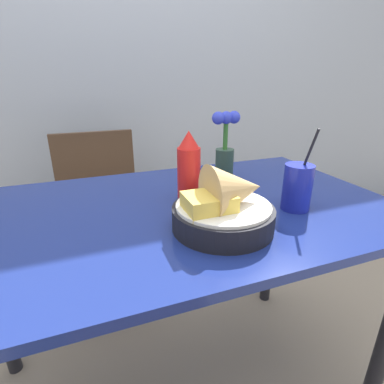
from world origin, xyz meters
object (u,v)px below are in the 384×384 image
at_px(food_basket, 227,206).
at_px(ketchup_bottle, 189,169).
at_px(drink_cup, 297,189).
at_px(chair_far_window, 100,201).
at_px(flower_vase, 225,149).

distance_m(food_basket, ketchup_bottle, 0.20).
bearing_deg(drink_cup, chair_far_window, 119.28).
bearing_deg(drink_cup, food_basket, -172.13).
bearing_deg(food_basket, ketchup_bottle, 98.32).
relative_size(food_basket, drink_cup, 1.08).
distance_m(ketchup_bottle, drink_cup, 0.31).
bearing_deg(flower_vase, chair_far_window, 126.19).
bearing_deg(flower_vase, food_basket, -115.58).
distance_m(chair_far_window, flower_vase, 0.79).
bearing_deg(drink_cup, flower_vase, 103.53).
distance_m(ketchup_bottle, flower_vase, 0.24).
bearing_deg(chair_far_window, flower_vase, -53.81).
height_order(food_basket, drink_cup, drink_cup).
height_order(food_basket, flower_vase, flower_vase).
xyz_separation_m(food_basket, ketchup_bottle, (-0.03, 0.19, 0.04)).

